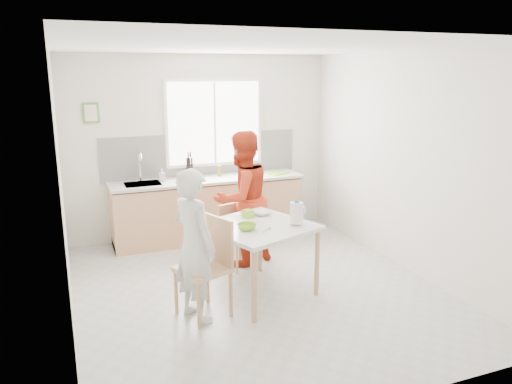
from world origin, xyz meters
The scene contains 21 objects.
ground centered at (0.00, 0.00, 0.00)m, with size 4.50×4.50×0.00m, color #B7B7B2.
room_shell centered at (0.00, 0.00, 1.64)m, with size 4.50×4.50×4.50m.
window centered at (0.20, 2.23, 1.70)m, with size 1.50×0.06×1.30m.
backsplash centered at (0.00, 2.24, 1.23)m, with size 3.00×0.02×0.65m, color white.
picture_frame centered at (-1.55, 2.23, 1.90)m, with size 0.22×0.03×0.28m.
kitchen_counter centered at (0.00, 1.95, 0.42)m, with size 2.84×0.64×1.37m.
dining_table centered at (-0.04, -0.12, 0.73)m, with size 1.36×1.36×0.82m.
chair_left centered at (-0.67, -0.35, 0.56)m, with size 0.60×0.60×1.01m.
chair_far centered at (0.01, 0.76, 0.45)m, with size 0.48×0.48×0.81m.
person_white centered at (-0.83, -0.41, 0.78)m, with size 0.57×0.37×1.56m, color silver.
person_red centered at (0.13, 0.85, 0.87)m, with size 0.84×0.66×1.73m, color red.
bowl_green centered at (-0.21, -0.24, 0.85)m, with size 0.20×0.20×0.06m, color #7FB62A.
bowl_white centered at (0.16, 0.22, 0.84)m, with size 0.22×0.22×0.05m, color white.
milk_jug centered at (0.36, -0.27, 0.96)m, with size 0.20×0.14×0.26m.
green_box centered at (-0.04, 0.18, 0.86)m, with size 0.10×0.10×0.09m, color #8BC42D.
spoon centered at (-0.04, -0.35, 0.83)m, with size 0.01×0.01×0.16m, color #A5A5AA.
cutting_board centered at (1.09, 1.92, 0.93)m, with size 0.35×0.25×0.01m, color #79C02C.
wine_bottle_a centered at (-0.27, 2.00, 1.08)m, with size 0.07×0.07×0.32m, color black.
wine_bottle_b centered at (-0.20, 2.14, 1.07)m, with size 0.07×0.07×0.30m, color black.
jar_amber centered at (0.21, 2.04, 1.00)m, with size 0.06×0.06×0.16m, color olive.
soap_bottle centered at (-0.66, 2.00, 1.01)m, with size 0.08×0.08×0.18m, color #999999.
Camera 1 is at (-1.98, -4.97, 2.46)m, focal length 35.00 mm.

